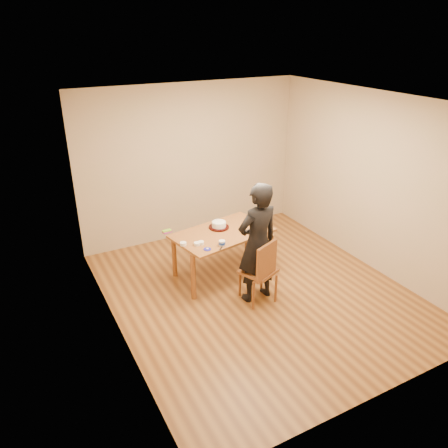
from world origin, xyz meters
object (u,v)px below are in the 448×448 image
cake_plate (219,227)px  cake (219,224)px  dining_chair (258,271)px  person (257,243)px  dining_table (222,233)px

cake_plate → cake: (0.00, 0.00, 0.05)m
dining_chair → cake: size_ratio=2.00×
dining_chair → person: person is taller
dining_table → person: (0.15, -0.73, 0.13)m
cake → person: size_ratio=0.12×
person → cake: bearing=-86.2°
dining_table → cake_plate: 0.16m
person → cake_plate: bearing=-86.2°
dining_chair → cake_plate: size_ratio=1.40×
dining_table → cake: bearing=71.1°
dining_table → dining_chair: size_ratio=3.35×
cake_plate → cake: 0.05m
dining_table → cake: cake is taller
cake_plate → cake: cake is taller
cake → person: 0.90m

